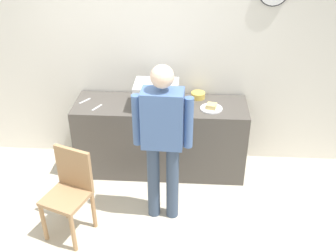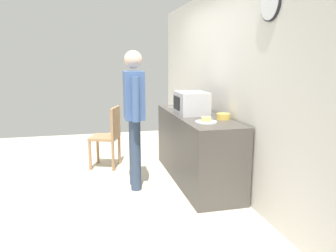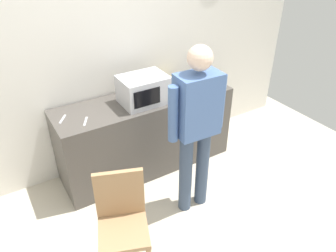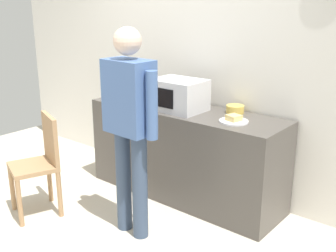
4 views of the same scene
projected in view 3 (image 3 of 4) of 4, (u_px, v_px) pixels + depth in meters
ground_plane at (181, 242)px, 3.08m from camera, size 6.00×6.00×0.00m
back_wall at (104, 60)px, 3.56m from camera, size 5.40×0.13×2.60m
kitchen_counter at (146, 133)px, 3.86m from camera, size 2.05×0.62×0.92m
microwave at (144, 90)px, 3.47m from camera, size 0.50×0.39×0.30m
sandwich_plate at (193, 88)px, 3.81m from camera, size 0.26×0.26×0.07m
salad_bowl at (169, 81)px, 3.94m from camera, size 0.17×0.17×0.07m
fork_utensil at (86, 121)px, 3.19m from camera, size 0.10×0.16×0.01m
spoon_utensil at (63, 119)px, 3.23m from camera, size 0.11×0.15×0.01m
person_standing at (197, 122)px, 2.97m from camera, size 0.59×0.26×1.75m
wooden_chair at (122, 220)px, 2.64m from camera, size 0.51×0.51×0.94m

